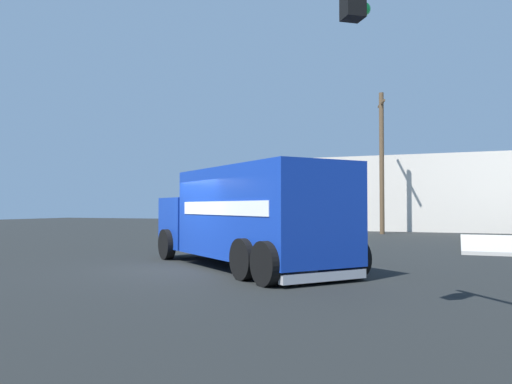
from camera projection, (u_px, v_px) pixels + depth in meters
The scene contains 4 objects.
ground_plane at pixel (183, 269), 14.18m from camera, with size 100.00×100.00×0.00m, color black.
delivery_truck at pixel (247, 216), 14.40m from camera, with size 7.85×6.98×2.82m.
utility_pole at pixel (382, 161), 32.20m from camera, with size 0.77×2.14×9.08m.
building_backdrop at pixel (399, 194), 37.81m from camera, with size 18.22×6.00×5.37m, color beige.
Camera 1 is at (7.26, -12.42, 1.75)m, focal length 35.27 mm.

